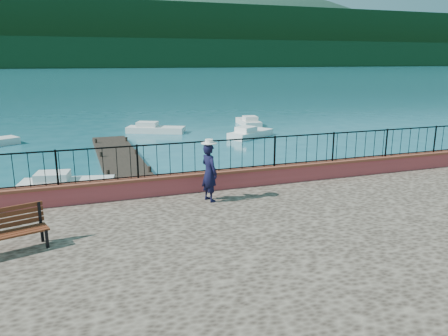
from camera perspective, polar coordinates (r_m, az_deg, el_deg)
ground at (r=11.01m, az=5.81°, el=-13.94°), size 2000.00×2000.00×0.00m
parapet at (r=13.66m, az=-0.65°, el=-1.52°), size 28.00×0.46×0.58m
railing at (r=13.47m, az=-0.66°, el=1.61°), size 27.00×0.05×0.95m
dock at (r=21.46m, az=-12.97°, el=0.17°), size 2.00×16.00×0.30m
far_forest at (r=308.81m, az=-19.34°, el=13.94°), size 900.00×60.00×18.00m
foothills at (r=369.16m, az=-19.63°, el=15.83°), size 900.00×120.00×44.00m
companion_hill at (r=611.39m, az=2.03°, el=13.50°), size 448.00×384.00×180.00m
park_bench at (r=10.29m, az=-26.59°, el=-8.41°), size 1.75×0.99×0.92m
person at (r=12.35m, az=-1.93°, el=-0.60°), size 0.56×0.70×1.67m
hat at (r=12.15m, az=-1.97°, el=3.49°), size 0.44×0.44×0.12m
boat_0 at (r=18.64m, az=-19.82°, el=-1.60°), size 3.80×1.97×0.80m
boat_2 at (r=29.83m, az=3.50°, el=4.81°), size 3.74×2.95×0.80m
boat_4 at (r=32.02m, az=-8.91°, el=5.30°), size 4.28×2.96×0.80m
boat_5 at (r=35.45m, az=3.21°, el=6.28°), size 1.75×3.64×0.80m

